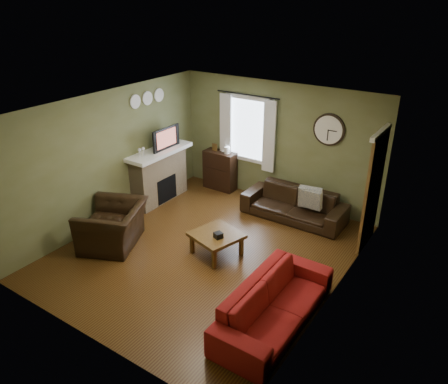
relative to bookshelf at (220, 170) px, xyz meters
The scene contains 31 objects.
floor 2.78m from the bookshelf, 60.69° to the right, with size 4.60×5.20×0.00m, color #452A10.
ceiling 3.48m from the bookshelf, 60.69° to the right, with size 4.60×5.20×0.00m, color white.
wall_left 2.71m from the bookshelf, 111.82° to the right, with size 0.00×5.20×2.60m, color #61673C.
wall_right 4.44m from the bookshelf, 33.28° to the right, with size 0.00×5.20×2.60m, color #61673C.
wall_back 1.60m from the bookshelf, ahead, with size 4.60×0.00×2.60m, color #61673C.
wall_front 5.24m from the bookshelf, 74.94° to the right, with size 4.60×0.00×2.60m, color #61673C.
fireplace 1.46m from the bookshelf, 121.38° to the right, with size 0.40×1.40×1.10m, color #957F5F.
firebox 1.37m from the bookshelf, 114.56° to the right, with size 0.04×0.60×0.55m, color black.
mantel 1.59m from the bookshelf, 120.36° to the right, with size 0.58×1.60×0.08m, color white.
tv 1.58m from the bookshelf, 122.95° to the right, with size 0.60×0.08×0.35m, color black.
tv_screen 1.58m from the bookshelf, 119.89° to the right, with size 0.02×0.62×0.36m, color #994C3F.
medallion_left 2.58m from the bookshelf, 120.50° to the right, with size 0.28×0.28×0.03m, color white.
medallion_mid 2.38m from the bookshelf, 127.05° to the right, with size 0.28×0.28×0.03m, color white.
medallion_right 2.21m from the bookshelf, 136.44° to the right, with size 0.28×0.28×0.03m, color white.
window_pane 1.24m from the bookshelf, 16.35° to the left, with size 1.00×0.02×1.30m, color silver, non-canonical shape.
curtain_rod 1.93m from the bookshelf, ahead, with size 0.03×0.03×1.50m, color black.
curtain_left 1.01m from the bookshelf, 43.70° to the left, with size 0.28×0.04×1.55m, color silver.
curtain_right 1.56m from the bookshelf, ahead, with size 0.28×0.04×1.55m, color silver.
wall_clock 2.79m from the bookshelf, ahead, with size 0.64×0.06×0.64m, color white, non-canonical shape.
door 3.70m from the bookshelf, ahead, with size 0.05×0.90×2.10m, color brown.
bookshelf is the anchor object (origin of this frame).
book 0.51m from the bookshelf, 100.50° to the left, with size 0.15×0.20×0.02m, color #503716.
sofa_brown 2.11m from the bookshelf, 10.29° to the right, with size 2.09×0.82×0.61m, color black.
pillow_left 2.43m from the bookshelf, ahead, with size 0.45×0.13×0.45m, color gray.
pillow_right 2.49m from the bookshelf, ahead, with size 0.40×0.12×0.40m, color gray.
sofa_red 4.62m from the bookshelf, 46.28° to the right, with size 2.19×0.86×0.64m, color maroon.
armchair 3.13m from the bookshelf, 94.10° to the right, with size 1.18×1.03×0.77m, color black.
coffee_table 2.82m from the bookshelf, 57.02° to the right, with size 0.77×0.77×0.41m, color #503716, non-canonical shape.
tissue_box 2.94m from the bookshelf, 56.33° to the right, with size 0.13×0.13×0.10m, color black.
wine_glass_a 2.12m from the bookshelf, 111.28° to the right, with size 0.07×0.07×0.20m, color white, non-canonical shape.
wine_glass_b 2.03m from the bookshelf, 112.44° to the right, with size 0.07×0.07×0.20m, color white, non-canonical shape.
Camera 1 is at (3.94, -5.35, 4.29)m, focal length 35.00 mm.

